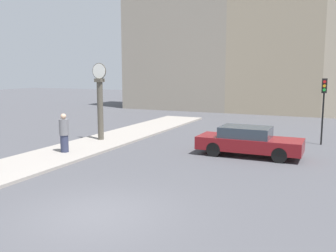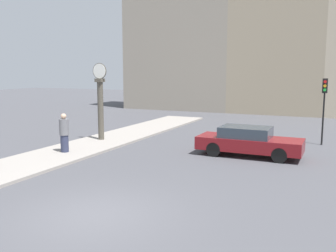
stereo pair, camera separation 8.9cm
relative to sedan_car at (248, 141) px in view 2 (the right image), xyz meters
The scene contains 7 objects.
ground_plane 9.18m from the sedan_car, 104.06° to the right, with size 120.00×120.00×0.00m, color #47474C.
sidewalk_corner 8.01m from the sedan_car, behind, with size 3.11×22.74×0.12m, color gray.
building_row 20.51m from the sedan_car, 95.94° to the left, with size 29.56×5.00×15.43m.
sedan_car is the anchor object (origin of this frame).
traffic_light_far 5.53m from the sedan_car, 55.32° to the left, with size 0.26×0.24×3.52m.
street_clock 8.40m from the sedan_car, behind, with size 0.87×0.41×4.21m.
pedestrian_grey_jacket 8.59m from the sedan_car, 157.35° to the right, with size 0.44×0.44×1.82m.
Camera 2 is at (5.96, -8.06, 3.89)m, focal length 40.00 mm.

